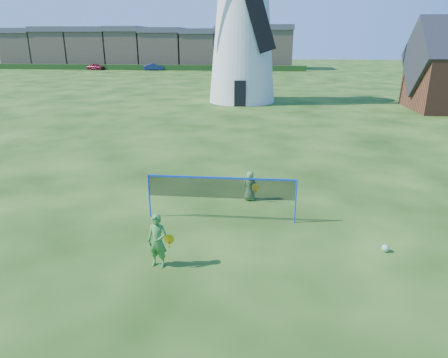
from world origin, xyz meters
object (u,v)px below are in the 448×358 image
player_boy (250,186)px  play_ball (385,248)px  car_left (96,67)px  windmill (243,29)px  badminton_net (221,189)px  player_girl (158,241)px  car_right (154,67)px

player_boy → play_ball: bearing=142.4°
player_boy → car_left: bearing=-59.4°
windmill → player_boy: size_ratio=17.31×
badminton_net → player_boy: size_ratio=4.41×
car_left → player_girl: bearing=-141.7°
badminton_net → car_left: badminton_net is taller
badminton_net → player_boy: (0.91, 1.87, -0.57)m
play_ball → player_girl: bearing=-167.6°
player_boy → car_right: 66.48m
car_left → badminton_net: bearing=-139.7°
play_ball → car_right: bearing=110.4°
car_left → car_right: (11.38, -0.05, 0.01)m
windmill → badminton_net: bearing=-88.2°
play_ball → badminton_net: bearing=160.9°
player_girl → player_boy: player_girl is taller
player_girl → player_boy: (2.31, 5.02, -0.19)m
windmill → player_boy: 26.15m
play_ball → car_left: bearing=118.4°
play_ball → car_right: (-24.80, 66.78, 0.51)m
badminton_net → car_left: bearing=115.6°
windmill → player_girl: 30.96m
windmill → car_right: bearing=116.6°
badminton_net → car_left: size_ratio=1.42×
player_girl → car_left: player_girl is taller
windmill → car_left: windmill is taller
play_ball → car_left: size_ratio=0.06×
windmill → play_ball: bearing=-78.5°
car_right → player_girl: bearing=-177.4°
player_girl → car_right: bearing=115.8°
windmill → player_girl: size_ratio=12.98×
car_right → play_ball: bearing=-172.1°
player_girl → car_left: (-29.76, 68.24, -0.16)m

